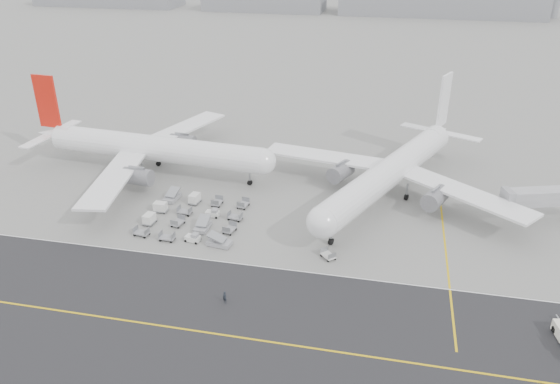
% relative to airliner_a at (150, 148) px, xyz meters
% --- Properties ---
extents(ground, '(700.00, 700.00, 0.00)m').
position_rel_airliner_a_xyz_m(ground, '(27.97, -26.92, -5.38)').
color(ground, gray).
rests_on(ground, ground).
extents(taxiway, '(220.00, 59.00, 0.03)m').
position_rel_airliner_a_xyz_m(taxiway, '(32.99, -44.90, -5.37)').
color(taxiway, '#252527').
rests_on(taxiway, ground).
extents(horizon_buildings, '(520.00, 28.00, 28.00)m').
position_rel_airliner_a_xyz_m(horizon_buildings, '(57.97, 233.08, -5.38)').
color(horizon_buildings, gray).
rests_on(horizon_buildings, ground).
extents(airliner_a, '(54.06, 53.27, 18.65)m').
position_rel_airliner_a_xyz_m(airliner_a, '(0.00, 0.00, 0.00)').
color(airliner_a, white).
rests_on(airliner_a, ground).
extents(airliner_b, '(49.79, 50.97, 18.63)m').
position_rel_airliner_a_xyz_m(airliner_b, '(48.70, -0.96, -0.01)').
color(airliner_b, white).
rests_on(airliner_b, ground).
extents(jet_bridge, '(16.64, 7.90, 6.26)m').
position_rel_airliner_a_xyz_m(jet_bridge, '(75.28, -5.01, -1.02)').
color(jet_bridge, gray).
rests_on(jet_bridge, ground).
extents(gse_cluster, '(23.98, 23.31, 1.93)m').
position_rel_airliner_a_xyz_m(gse_cluster, '(15.78, -18.00, -5.38)').
color(gse_cluster, gray).
rests_on(gse_cluster, ground).
extents(stray_dolly, '(2.68, 2.74, 1.46)m').
position_rel_airliner_a_xyz_m(stray_dolly, '(40.04, -24.71, -5.38)').
color(stray_dolly, silver).
rests_on(stray_dolly, ground).
extents(ground_crew_a, '(0.78, 0.67, 1.81)m').
position_rel_airliner_a_xyz_m(ground_crew_a, '(27.76, -38.63, -4.47)').
color(ground_crew_a, black).
rests_on(ground_crew_a, ground).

